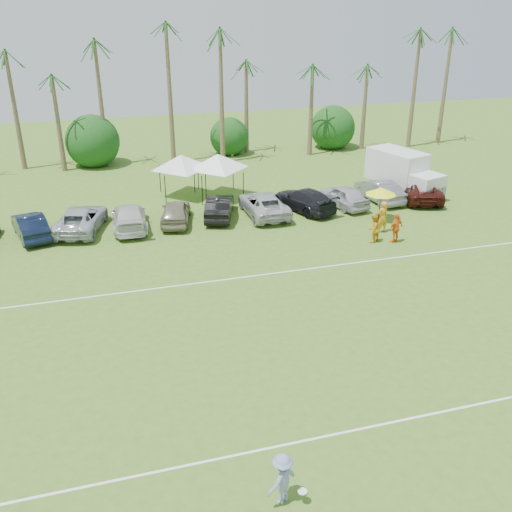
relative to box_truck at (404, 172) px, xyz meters
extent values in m
plane|color=#43681F|center=(-15.33, -24.10, -1.63)|extent=(120.00, 120.00, 0.00)
cube|color=white|center=(-15.33, -22.10, -1.62)|extent=(80.00, 0.10, 0.01)
cube|color=white|center=(-15.33, -10.10, -1.62)|extent=(80.00, 0.10, 0.01)
cone|color=brown|center=(-27.33, 13.90, 3.37)|extent=(0.44, 0.44, 10.00)
cone|color=brown|center=(-23.33, 13.90, 3.87)|extent=(0.44, 0.44, 11.00)
cone|color=brown|center=(-19.33, 13.90, 2.37)|extent=(0.44, 0.44, 8.00)
cone|color=brown|center=(-15.33, 13.90, 2.87)|extent=(0.44, 0.44, 9.00)
cone|color=brown|center=(-11.33, 13.90, 3.37)|extent=(0.44, 0.44, 10.00)
cone|color=brown|center=(-7.33, 13.90, 3.87)|extent=(0.44, 0.44, 11.00)
cone|color=brown|center=(-2.33, 13.90, 2.37)|extent=(0.44, 0.44, 8.00)
cone|color=brown|center=(2.67, 13.90, 2.87)|extent=(0.44, 0.44, 9.00)
cone|color=brown|center=(7.67, 13.90, 3.37)|extent=(0.44, 0.44, 10.00)
cone|color=brown|center=(11.67, 13.90, 3.87)|extent=(0.44, 0.44, 11.00)
cylinder|color=brown|center=(-21.33, 14.90, -0.93)|extent=(0.30, 0.30, 1.40)
sphere|color=#113F14|center=(-21.33, 14.90, 0.17)|extent=(4.00, 4.00, 4.00)
cylinder|color=brown|center=(-9.33, 14.90, -0.93)|extent=(0.30, 0.30, 1.40)
sphere|color=#113F14|center=(-9.33, 14.90, 0.17)|extent=(4.00, 4.00, 4.00)
cylinder|color=brown|center=(0.67, 14.90, -0.93)|extent=(0.30, 0.30, 1.40)
sphere|color=#113F14|center=(0.67, 14.90, 0.17)|extent=(4.00, 4.00, 4.00)
imported|color=orange|center=(-5.02, -6.42, -0.64)|extent=(0.80, 0.61, 1.96)
imported|color=orange|center=(-6.23, -7.68, -0.78)|extent=(1.01, 0.91, 1.69)
imported|color=orange|center=(-5.02, -8.09, -0.74)|extent=(1.13, 0.75, 1.78)
cube|color=silver|center=(-0.22, 0.71, 0.26)|extent=(3.46, 4.73, 2.30)
cube|color=silver|center=(0.66, -2.11, -0.66)|extent=(2.52, 2.21, 1.93)
cube|color=black|center=(0.86, -2.77, -0.93)|extent=(2.10, 0.90, 0.92)
cube|color=#E5590C|center=(0.89, 1.05, -0.15)|extent=(0.46, 1.41, 0.83)
cylinder|color=black|center=(-0.28, -2.21, -1.21)|extent=(0.51, 0.87, 0.83)
cylinder|color=black|center=(1.48, -1.66, -1.21)|extent=(0.51, 0.87, 0.83)
cylinder|color=black|center=(-1.43, 1.49, -1.21)|extent=(0.51, 0.87, 0.83)
cylinder|color=black|center=(0.33, 2.03, -1.21)|extent=(0.51, 0.87, 0.83)
cylinder|color=black|center=(-16.91, 2.48, -0.61)|extent=(0.06, 0.06, 2.03)
cylinder|color=black|center=(-14.08, 2.48, -0.61)|extent=(0.06, 0.06, 2.03)
cylinder|color=black|center=(-16.91, 5.32, -0.61)|extent=(0.06, 0.06, 2.03)
cylinder|color=black|center=(-14.08, 5.32, -0.61)|extent=(0.06, 0.06, 2.03)
pyramid|color=white|center=(-15.50, 3.90, 1.41)|extent=(4.38, 4.38, 1.01)
cylinder|color=black|center=(-14.51, 1.60, -0.58)|extent=(0.06, 0.06, 2.08)
cylinder|color=black|center=(-11.59, 1.60, -0.58)|extent=(0.06, 0.06, 2.08)
cylinder|color=black|center=(-14.51, 4.53, -0.58)|extent=(0.06, 0.06, 2.08)
cylinder|color=black|center=(-11.59, 4.53, -0.58)|extent=(0.06, 0.06, 2.08)
pyramid|color=white|center=(-13.05, 3.06, 1.50)|extent=(4.50, 4.50, 1.04)
cylinder|color=black|center=(-4.23, -4.54, -0.64)|extent=(0.05, 0.05, 1.97)
cone|color=#F2F91A|center=(-4.23, -4.54, 0.35)|extent=(1.97, 1.97, 0.45)
imported|color=#7F87B5|center=(-17.39, -24.16, -0.81)|extent=(1.22, 1.04, 1.64)
cylinder|color=white|center=(-16.87, -24.41, -1.18)|extent=(0.27, 0.27, 0.03)
imported|color=black|center=(-25.48, -1.33, -0.89)|extent=(2.63, 4.72, 1.47)
imported|color=#B1B6BB|center=(-22.60, -1.03, -0.89)|extent=(3.72, 5.76, 1.47)
imported|color=silver|center=(-19.71, -1.45, -0.89)|extent=(2.26, 5.16, 1.47)
imported|color=gray|center=(-16.82, -1.37, -0.89)|extent=(2.67, 4.61, 1.47)
imported|color=black|center=(-13.94, -1.20, -0.89)|extent=(2.88, 4.74, 1.47)
imported|color=#B9B9BD|center=(-11.05, -1.50, -0.89)|extent=(2.46, 5.31, 1.47)
imported|color=black|center=(-8.16, -1.34, -0.89)|extent=(3.66, 5.48, 1.47)
imported|color=silver|center=(-5.27, -1.39, -0.89)|extent=(2.44, 4.56, 1.47)
imported|color=slate|center=(-2.39, -1.01, -0.89)|extent=(1.98, 4.60, 1.47)
imported|color=#411510|center=(0.50, -1.47, -0.89)|extent=(3.95, 5.80, 1.47)
camera|label=1|loc=(-21.40, -35.38, 11.37)|focal=40.00mm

